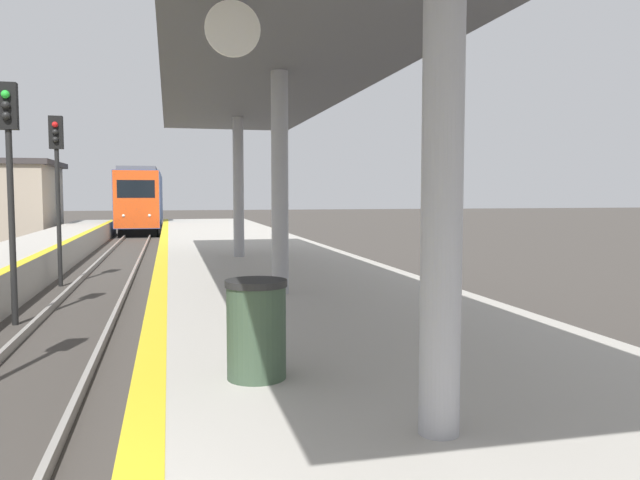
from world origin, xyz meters
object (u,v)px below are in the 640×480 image
Objects in this scene: train at (142,200)px; trash_bin at (256,329)px; signal_mid at (9,157)px; signal_far at (57,168)px.

trash_bin is at bearing -86.36° from train.
signal_mid reaches higher than trash_bin.
signal_mid is (-1.14, -32.98, 1.13)m from train.
signal_far is at bearing 89.95° from signal_mid.
train is at bearing 93.64° from trash_bin.
trash_bin is (3.73, -13.06, -1.91)m from signal_far.
signal_far reaches higher than trash_bin.
signal_far is at bearing 105.96° from trash_bin.
train is 40.82m from trash_bin.
train is 33.02m from signal_mid.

